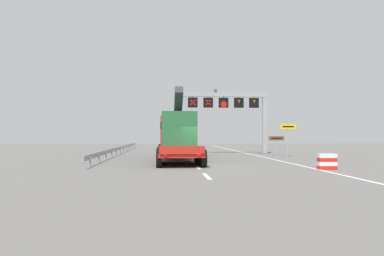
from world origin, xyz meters
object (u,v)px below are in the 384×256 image
Objects in this scene: overhead_lane_gantry at (235,105)px; heavy_haul_truck_red at (176,135)px; exit_sign_yellow at (288,132)px; tourist_info_sign_brown at (276,141)px; crash_barrier_striped at (327,162)px.

heavy_haul_truck_red is (-6.27, -7.69, -3.05)m from overhead_lane_gantry.
overhead_lane_gantry is 7.35m from exit_sign_yellow.
tourist_info_sign_brown is at bearing 92.55° from exit_sign_yellow.
exit_sign_yellow is 11.60m from crash_barrier_striped.
heavy_haul_truck_red is at bearing 131.31° from crash_barrier_striped.
exit_sign_yellow is 2.83× the size of crash_barrier_striped.
overhead_lane_gantry is at bearing 122.57° from exit_sign_yellow.
heavy_haul_truck_red is at bearing -153.50° from tourist_info_sign_brown.
exit_sign_yellow is 1.59× the size of tourist_info_sign_brown.
tourist_info_sign_brown is at bearing 26.50° from heavy_haul_truck_red.
heavy_haul_truck_red is 12.56m from crash_barrier_striped.
heavy_haul_truck_red reaches higher than crash_barrier_striped.
overhead_lane_gantry reaches higher than tourist_info_sign_brown.
crash_barrier_striped is at bearing -83.45° from overhead_lane_gantry.
heavy_haul_truck_red is 4.82× the size of exit_sign_yellow.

